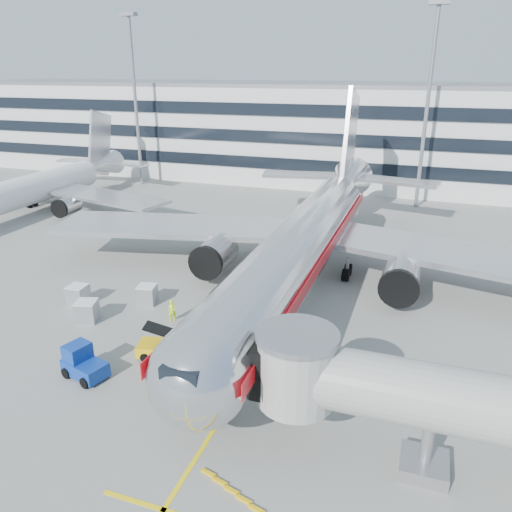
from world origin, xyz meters
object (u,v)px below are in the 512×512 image
(main_jet, at_px, (308,237))
(ramp_worker, at_px, (172,311))
(cargo_container_left, at_px, (78,294))
(belt_loader, at_px, (173,348))
(cargo_container_front, at_px, (87,311))
(cargo_container_right, at_px, (147,294))
(baggage_tug, at_px, (83,363))

(main_jet, height_order, ramp_worker, main_jet)
(cargo_container_left, bearing_deg, belt_loader, -22.80)
(cargo_container_front, bearing_deg, belt_loader, -15.46)
(cargo_container_front, distance_m, ramp_worker, 6.40)
(main_jet, distance_m, cargo_container_front, 18.85)
(cargo_container_front, height_order, ramp_worker, ramp_worker)
(main_jet, distance_m, belt_loader, 16.02)
(ramp_worker, bearing_deg, belt_loader, -87.87)
(cargo_container_front, bearing_deg, cargo_container_left, 138.07)
(cargo_container_front, bearing_deg, cargo_container_right, 57.04)
(main_jet, height_order, belt_loader, main_jet)
(cargo_container_right, xyz_separation_m, cargo_container_front, (-2.68, -4.13, 0.04))
(cargo_container_right, bearing_deg, cargo_container_front, -122.96)
(baggage_tug, xyz_separation_m, cargo_container_front, (-4.30, 6.11, -0.10))
(main_jet, relative_size, cargo_container_right, 30.39)
(baggage_tug, bearing_deg, belt_loader, 42.19)
(main_jet, height_order, cargo_container_front, main_jet)
(cargo_container_right, distance_m, ramp_worker, 3.95)
(baggage_tug, xyz_separation_m, cargo_container_right, (-1.62, 10.24, -0.15))
(baggage_tug, relative_size, cargo_container_right, 1.85)
(cargo_container_left, relative_size, ramp_worker, 0.92)
(main_jet, xyz_separation_m, baggage_tug, (-9.55, -18.43, -3.33))
(belt_loader, distance_m, cargo_container_front, 8.77)
(cargo_container_right, relative_size, ramp_worker, 1.00)
(baggage_tug, bearing_deg, main_jet, 62.62)
(baggage_tug, xyz_separation_m, ramp_worker, (1.76, 8.19, -0.07))
(belt_loader, xyz_separation_m, cargo_container_left, (-11.00, 4.62, 0.11))
(belt_loader, xyz_separation_m, ramp_worker, (-2.40, 4.42, 0.18))
(belt_loader, distance_m, cargo_container_right, 8.67)
(cargo_container_left, relative_size, cargo_container_right, 0.91)
(main_jet, height_order, cargo_container_right, main_jet)
(belt_loader, height_order, cargo_container_right, belt_loader)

